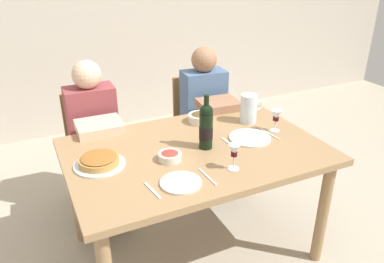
{
  "coord_description": "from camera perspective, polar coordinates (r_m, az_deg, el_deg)",
  "views": [
    {
      "loc": [
        -0.87,
        -1.8,
        1.82
      ],
      "look_at": [
        0.01,
        0.07,
        0.84
      ],
      "focal_mm": 35.72,
      "sensor_mm": 36.0,
      "label": 1
    }
  ],
  "objects": [
    {
      "name": "ground_plane",
      "position": [
        2.7,
        0.45,
        -16.94
      ],
      "size": [
        8.0,
        8.0,
        0.0
      ],
      "primitive_type": "plane",
      "color": "#B2A893"
    },
    {
      "name": "dining_table",
      "position": [
        2.31,
        0.51,
        -4.56
      ],
      "size": [
        1.5,
        1.0,
        0.76
      ],
      "color": "#9E7A51",
      "rests_on": "ground"
    },
    {
      "name": "wine_bottle",
      "position": [
        2.21,
        2.11,
        0.78
      ],
      "size": [
        0.08,
        0.08,
        0.33
      ],
      "color": "black",
      "rests_on": "dining_table"
    },
    {
      "name": "water_pitcher",
      "position": [
        2.61,
        8.46,
        3.18
      ],
      "size": [
        0.17,
        0.11,
        0.19
      ],
      "color": "silver",
      "rests_on": "dining_table"
    },
    {
      "name": "baked_tart",
      "position": [
        2.13,
        -13.7,
        -4.29
      ],
      "size": [
        0.28,
        0.28,
        0.06
      ],
      "color": "silver",
      "rests_on": "dining_table"
    },
    {
      "name": "salad_bowl",
      "position": [
        2.13,
        -3.33,
        -3.65
      ],
      "size": [
        0.13,
        0.13,
        0.05
      ],
      "color": "silver",
      "rests_on": "dining_table"
    },
    {
      "name": "olive_bowl",
      "position": [
        2.59,
        1.22,
        2.12
      ],
      "size": [
        0.16,
        0.16,
        0.07
      ],
      "color": "silver",
      "rests_on": "dining_table"
    },
    {
      "name": "wine_glass_left_diner",
      "position": [
        2.02,
        6.31,
        -3.06
      ],
      "size": [
        0.06,
        0.06,
        0.15
      ],
      "color": "silver",
      "rests_on": "dining_table"
    },
    {
      "name": "wine_glass_right_diner",
      "position": [
        2.49,
        12.5,
        2.15
      ],
      "size": [
        0.07,
        0.07,
        0.14
      ],
      "color": "silver",
      "rests_on": "dining_table"
    },
    {
      "name": "dinner_plate_left_setting",
      "position": [
        2.4,
        8.63,
        -0.95
      ],
      "size": [
        0.26,
        0.26,
        0.01
      ],
      "primitive_type": "cylinder",
      "color": "silver",
      "rests_on": "dining_table"
    },
    {
      "name": "dinner_plate_right_setting",
      "position": [
        1.93,
        -1.69,
        -7.66
      ],
      "size": [
        0.21,
        0.21,
        0.01
      ],
      "primitive_type": "cylinder",
      "color": "silver",
      "rests_on": "dining_table"
    },
    {
      "name": "fork_left_setting",
      "position": [
        2.33,
        5.53,
        -1.73
      ],
      "size": [
        0.02,
        0.16,
        0.0
      ],
      "primitive_type": "cube",
      "rotation": [
        0.0,
        0.0,
        1.63
      ],
      "color": "silver",
      "rests_on": "dining_table"
    },
    {
      "name": "knife_left_setting",
      "position": [
        2.48,
        11.52,
        -0.35
      ],
      "size": [
        0.03,
        0.18,
        0.0
      ],
      "primitive_type": "cube",
      "rotation": [
        0.0,
        0.0,
        1.67
      ],
      "color": "silver",
      "rests_on": "dining_table"
    },
    {
      "name": "knife_right_setting",
      "position": [
        1.99,
        2.3,
        -6.73
      ],
      "size": [
        0.02,
        0.18,
        0.0
      ],
      "primitive_type": "cube",
      "rotation": [
        0.0,
        0.0,
        1.61
      ],
      "color": "silver",
      "rests_on": "dining_table"
    },
    {
      "name": "spoon_right_setting",
      "position": [
        1.89,
        -5.9,
        -8.77
      ],
      "size": [
        0.04,
        0.16,
        0.0
      ],
      "primitive_type": "cube",
      "rotation": [
        0.0,
        0.0,
        1.71
      ],
      "color": "silver",
      "rests_on": "dining_table"
    },
    {
      "name": "chair_left",
      "position": [
        3.02,
        -14.66,
        -1.47
      ],
      "size": [
        0.41,
        0.41,
        0.87
      ],
      "rotation": [
        0.0,
        0.0,
        3.12
      ],
      "color": "olive",
      "rests_on": "ground"
    },
    {
      "name": "diner_left",
      "position": [
        2.76,
        -13.99,
        -1.27
      ],
      "size": [
        0.34,
        0.51,
        1.16
      ],
      "rotation": [
        0.0,
        0.0,
        3.12
      ],
      "color": "#8E3D42",
      "rests_on": "ground"
    },
    {
      "name": "chair_right",
      "position": [
        3.29,
        0.81,
        1.63
      ],
      "size": [
        0.43,
        0.43,
        0.87
      ],
      "rotation": [
        0.0,
        0.0,
        3.07
      ],
      "color": "olive",
      "rests_on": "ground"
    },
    {
      "name": "diner_right",
      "position": [
        3.04,
        2.55,
        2.04
      ],
      "size": [
        0.36,
        0.52,
        1.16
      ],
      "rotation": [
        0.0,
        0.0,
        3.07
      ],
      "color": "#4C6B93",
      "rests_on": "ground"
    }
  ]
}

